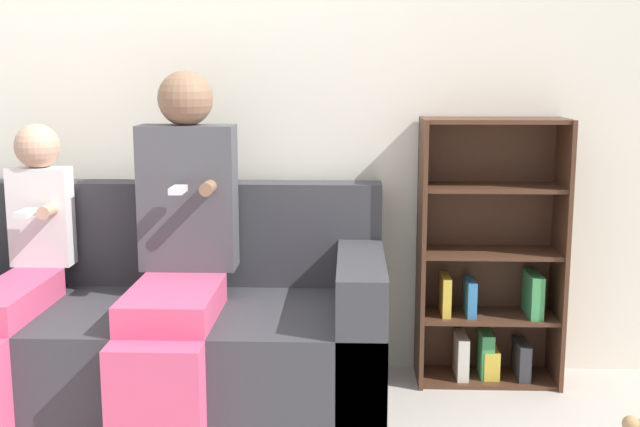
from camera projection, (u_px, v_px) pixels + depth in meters
name	position (u px, v px, depth m)	size (l,w,h in m)	color
back_wall	(175.00, 79.00, 3.45)	(10.00, 0.06, 2.55)	silver
couch	(142.00, 334.00, 3.17)	(1.90, 0.84, 0.85)	#38383D
adult_seated	(179.00, 242.00, 3.03)	(0.38, 0.81, 1.31)	#DB4C75
child_seated	(16.00, 274.00, 3.02)	(0.24, 0.82, 1.10)	#DB4C75
bookshelf	(489.00, 268.00, 3.39)	(0.59, 0.27, 1.12)	#4C2D1E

